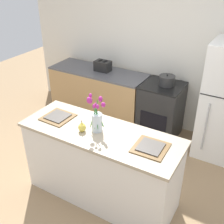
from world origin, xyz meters
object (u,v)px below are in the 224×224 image
pear_figurine (82,127)px  plate_setting_right (150,148)px  stove_range (161,111)px  flower_vase (96,118)px  cooking_pot (167,80)px  plate_setting_left (58,117)px  toaster (103,66)px

pear_figurine → plate_setting_right: size_ratio=0.41×
stove_range → plate_setting_right: plate_setting_right is taller
flower_vase → cooking_pot: size_ratio=1.77×
stove_range → pear_figurine: size_ratio=6.45×
plate_setting_left → cooking_pot: 1.78m
pear_figurine → flower_vase: bearing=34.9°
stove_range → cooking_pot: 0.52m
flower_vase → cooking_pot: 1.64m
pear_figurine → cooking_pot: (0.31, 1.71, -0.03)m
plate_setting_left → pear_figurine: bearing=-12.1°
plate_setting_left → toaster: bearing=103.8°
plate_setting_left → cooking_pot: size_ratio=1.40×
toaster → cooking_pot: toaster is taller
toaster → cooking_pot: 1.13m
toaster → stove_range: bearing=-1.9°
toaster → pear_figurine: bearing=-64.7°
plate_setting_left → plate_setting_right: 1.17m
plate_setting_left → plate_setting_right: bearing=0.0°
flower_vase → cooking_pot: (0.18, 1.62, -0.13)m
plate_setting_left → plate_setting_right: (1.17, 0.00, 0.00)m
pear_figurine → plate_setting_right: pear_figurine is taller
plate_setting_right → toaster: size_ratio=1.19×
stove_range → plate_setting_left: plate_setting_left is taller
stove_range → plate_setting_right: size_ratio=2.65×
flower_vase → plate_setting_right: flower_vase is taller
stove_range → toaster: 1.21m
plate_setting_right → flower_vase: bearing=179.9°
plate_setting_left → plate_setting_right: same height
stove_range → pear_figurine: pear_figurine is taller
stove_range → flower_vase: (-0.14, -1.60, 0.65)m
flower_vase → cooking_pot: bearing=83.6°
plate_setting_right → pear_figurine: bearing=-173.3°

